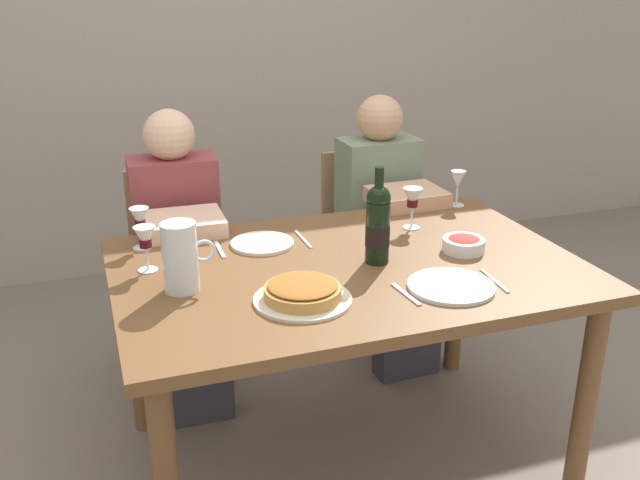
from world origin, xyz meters
TOP-DOWN VIEW (x-y plane):
  - ground_plane at (0.00, 0.00)m, footprint 8.00×8.00m
  - back_wall at (0.00, 2.04)m, footprint 8.00×0.10m
  - dining_table at (0.00, 0.00)m, footprint 1.50×1.00m
  - wine_bottle at (0.10, -0.02)m, footprint 0.08×0.08m
  - water_pitcher at (-0.54, -0.02)m, footprint 0.16×0.10m
  - baked_tart at (-0.22, -0.22)m, footprint 0.29×0.29m
  - salad_bowl at (0.41, -0.03)m, footprint 0.14×0.14m
  - wine_glass_left_diner at (-0.62, 0.16)m, footprint 0.07×0.07m
  - wine_glass_right_diner at (0.35, 0.24)m, footprint 0.07×0.07m
  - wine_glass_centre at (0.64, 0.42)m, footprint 0.06×0.06m
  - wine_glass_spare at (-0.62, 0.36)m, footprint 0.07×0.07m
  - dinner_plate_left_setting at (0.23, -0.28)m, footprint 0.26×0.26m
  - dinner_plate_right_setting at (-0.22, 0.25)m, footprint 0.22×0.22m
  - fork_left_setting at (0.08, -0.28)m, footprint 0.03×0.16m
  - knife_left_setting at (0.38, -0.28)m, footprint 0.03×0.18m
  - knife_right_setting at (-0.07, 0.25)m, footprint 0.01×0.18m
  - spoon_right_setting at (-0.37, 0.25)m, footprint 0.02×0.16m
  - chair_left at (-0.45, 0.88)m, footprint 0.41×0.41m
  - diner_left at (-0.45, 0.64)m, footprint 0.35×0.51m
  - chair_right at (0.45, 0.91)m, footprint 0.41×0.41m
  - diner_right at (0.45, 0.67)m, footprint 0.34×0.51m

SIDE VIEW (x-z plane):
  - ground_plane at x=0.00m, z-range 0.00..0.00m
  - chair_left at x=-0.45m, z-range 0.06..0.93m
  - chair_right at x=0.45m, z-range 0.06..0.93m
  - diner_left at x=-0.45m, z-range 0.04..1.20m
  - diner_right at x=0.45m, z-range 0.04..1.20m
  - dining_table at x=0.00m, z-range 0.29..1.05m
  - fork_left_setting at x=0.08m, z-range 0.76..0.76m
  - knife_left_setting at x=0.38m, z-range 0.76..0.76m
  - knife_right_setting at x=-0.07m, z-range 0.76..0.76m
  - spoon_right_setting at x=-0.37m, z-range 0.76..0.76m
  - dinner_plate_left_setting at x=0.23m, z-range 0.76..0.77m
  - dinner_plate_right_setting at x=-0.22m, z-range 0.76..0.77m
  - baked_tart at x=-0.22m, z-range 0.76..0.82m
  - salad_bowl at x=0.41m, z-range 0.76..0.82m
  - water_pitcher at x=-0.54m, z-range 0.75..0.96m
  - wine_glass_centre at x=0.64m, z-range 0.79..0.93m
  - wine_glass_spare at x=-0.62m, z-range 0.79..0.94m
  - wine_glass_left_diner at x=-0.62m, z-range 0.79..0.94m
  - wine_glass_right_diner at x=0.35m, z-range 0.79..0.95m
  - wine_bottle at x=0.10m, z-range 0.73..1.05m
  - back_wall at x=0.00m, z-range 0.00..2.80m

